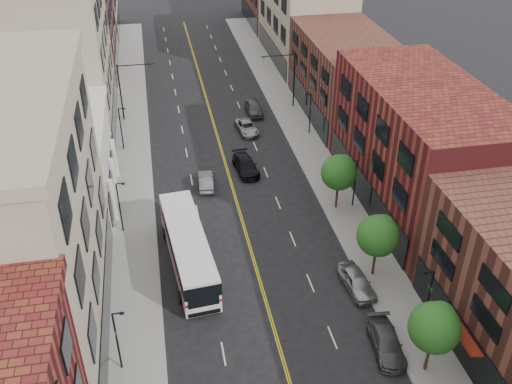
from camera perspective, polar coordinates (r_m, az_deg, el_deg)
sidewalk_left at (r=62.92m, az=-12.18°, el=2.15°), size 4.00×110.00×0.15m
sidewalk_right at (r=65.09m, az=5.64°, el=3.86°), size 4.00×110.00×0.15m
bldg_l_tanoffice at (r=40.71m, az=-23.19°, el=-3.51°), size 10.00×22.00×18.00m
bldg_l_white at (r=58.32m, az=-19.44°, el=2.79°), size 10.00×14.00×8.00m
bldg_l_far_a at (r=71.85m, az=-18.81°, el=12.91°), size 10.00×20.00×18.00m
bldg_l_far_b at (r=91.30m, az=-17.48°, el=16.14°), size 10.00×20.00×15.00m
bldg_r_mid at (r=55.76m, az=16.00°, el=4.38°), size 10.00×22.00×12.00m
bldg_r_far_a at (r=73.70m, az=9.06°, el=11.38°), size 10.00×20.00×10.00m
bldg_r_far_b at (r=92.11m, az=4.84°, el=17.27°), size 10.00×22.00×14.00m
tree_r_1 at (r=39.51m, az=17.50°, el=-12.64°), size 3.40×3.40×5.59m
tree_r_2 at (r=46.20m, az=12.17°, el=-4.16°), size 3.40×3.40×5.59m
tree_r_3 at (r=53.92m, az=8.36°, el=2.07°), size 3.40×3.40×5.59m
lamp_l_1 at (r=39.70m, az=-13.70°, el=-14.00°), size 0.81×0.55×5.05m
lamp_l_2 at (r=52.10m, az=-13.47°, el=-1.24°), size 0.81×0.55×5.05m
lamp_l_3 at (r=66.07m, az=-13.33°, el=6.39°), size 0.81×0.55×5.05m
lamp_r_1 at (r=43.36m, az=16.86°, el=-9.80°), size 0.81×0.55×5.05m
lamp_r_2 at (r=54.94m, az=9.83°, el=1.14°), size 0.81×0.55×5.05m
lamp_r_3 at (r=68.33m, az=5.41°, el=8.05°), size 0.81×0.55×5.05m
signal_mast_left at (r=72.70m, az=-12.90°, el=10.36°), size 4.49×0.18×7.20m
signal_mast_right at (r=74.63m, az=3.29°, el=11.71°), size 4.49×0.18×7.20m
city_bus at (r=47.79m, az=-6.83°, el=-5.46°), size 3.98×13.14×3.33m
car_parked_mid at (r=42.43m, az=12.91°, el=-14.49°), size 2.45×5.00×1.40m
car_parked_far at (r=46.59m, az=10.05°, el=-8.81°), size 2.30×4.75×1.56m
car_lane_behind at (r=58.67m, az=-5.05°, el=1.11°), size 1.71×4.22×1.36m
car_lane_a at (r=61.06m, az=-1.05°, el=2.67°), size 2.60×5.32×1.49m
car_lane_b at (r=69.45m, az=-0.93°, el=6.50°), size 2.68×4.91×1.31m
car_lane_c at (r=74.14m, az=-0.21°, el=8.40°), size 1.92×4.72×1.61m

